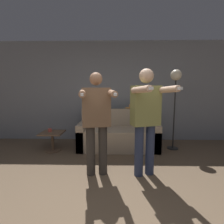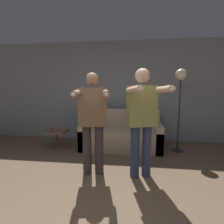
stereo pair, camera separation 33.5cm
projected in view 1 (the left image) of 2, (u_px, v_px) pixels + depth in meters
The scene contains 8 objects.
wall_back at pixel (109, 92), 4.64m from camera, with size 10.00×0.05×2.60m.
couch at pixel (118, 135), 4.11m from camera, with size 1.81×0.84×0.88m.
person_left at pixel (96, 117), 2.71m from camera, with size 0.58×0.74×1.63m.
person_right at pixel (146, 115), 2.69m from camera, with size 0.63×0.77×1.68m.
cat at pixel (136, 105), 4.32m from camera, with size 0.43×0.11×0.18m.
floor_lamp at pixel (176, 84), 3.86m from camera, with size 0.25×0.25×1.80m.
side_table at pixel (52, 137), 3.88m from camera, with size 0.48×0.48×0.43m.
cup at pixel (50, 130), 3.89m from camera, with size 0.08×0.08×0.08m.
Camera 1 is at (0.19, -1.58, 1.39)m, focal length 28.00 mm.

